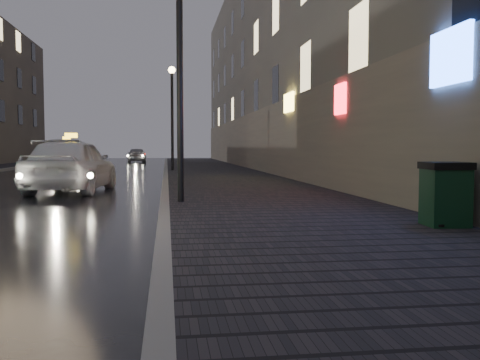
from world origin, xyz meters
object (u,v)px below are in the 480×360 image
Objects in this scene: trash_bin at (445,194)px; taxi_mid at (67,157)px; lamp_far at (172,105)px; taxi_near at (72,165)px; lamp_near at (180,47)px; car_far at (137,155)px.

trash_bin is 21.02m from taxi_mid.
taxi_near is (-3.08, -11.39, -2.68)m from lamp_far.
lamp_near reaches higher than taxi_near.
lamp_near reaches higher than taxi_mid.
trash_bin is (3.86, -4.14, -2.85)m from lamp_near.
taxi_mid reaches higher than trash_bin.
lamp_far is 5.48× the size of trash_bin.
lamp_far is 1.12× the size of taxi_near.
trash_bin is 0.20× the size of taxi_near.
taxi_near reaches higher than car_far.
lamp_far is 12.10m from taxi_near.
car_far is at bearing 104.04° from trash_bin.
lamp_near is 1.12× the size of taxi_near.
trash_bin is at bearing -79.14° from lamp_far.
car_far is (-2.85, 18.90, -2.85)m from lamp_far.
trash_bin is 0.17× the size of taxi_mid.
lamp_far is at bearing 93.24° from car_far.
taxi_mid is (-5.05, -1.10, -2.64)m from lamp_far.
taxi_near is (-6.94, 8.74, 0.17)m from trash_bin.
lamp_far reaches higher than taxi_near.
taxi_near is at bearing 84.24° from car_far.
taxi_near is at bearing -105.10° from lamp_far.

